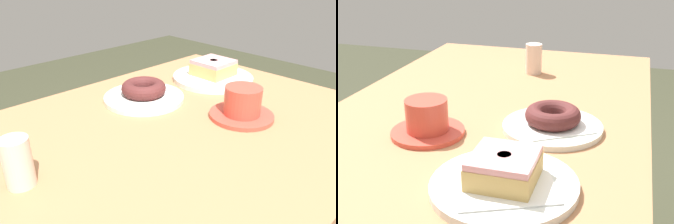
% 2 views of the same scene
% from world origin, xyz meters
% --- Properties ---
extents(table, '(1.09, 0.73, 0.72)m').
position_xyz_m(table, '(0.00, 0.00, 0.65)').
color(table, '#A56E49').
rests_on(table, ground_plane).
extents(plate_chocolate_ring, '(0.21, 0.21, 0.01)m').
position_xyz_m(plate_chocolate_ring, '(0.11, 0.16, 0.73)').
color(plate_chocolate_ring, silver).
rests_on(plate_chocolate_ring, table).
extents(napkin_chocolate_ring, '(0.19, 0.19, 0.00)m').
position_xyz_m(napkin_chocolate_ring, '(0.11, 0.16, 0.73)').
color(napkin_chocolate_ring, white).
rests_on(napkin_chocolate_ring, plate_chocolate_ring).
extents(donut_chocolate_ring, '(0.12, 0.12, 0.04)m').
position_xyz_m(donut_chocolate_ring, '(0.11, 0.16, 0.75)').
color(donut_chocolate_ring, '#4E2120').
rests_on(donut_chocolate_ring, napkin_chocolate_ring).
extents(plate_glazed_square, '(0.24, 0.24, 0.01)m').
position_xyz_m(plate_glazed_square, '(0.36, 0.14, 0.73)').
color(plate_glazed_square, silver).
rests_on(plate_glazed_square, table).
extents(napkin_glazed_square, '(0.21, 0.21, 0.00)m').
position_xyz_m(napkin_glazed_square, '(0.36, 0.14, 0.73)').
color(napkin_glazed_square, white).
rests_on(napkin_glazed_square, plate_glazed_square).
extents(donut_glazed_square, '(0.10, 0.10, 0.05)m').
position_xyz_m(donut_glazed_square, '(0.36, 0.14, 0.76)').
color(donut_glazed_square, tan).
rests_on(donut_glazed_square, napkin_glazed_square).
extents(coffee_cup, '(0.15, 0.15, 0.08)m').
position_xyz_m(coffee_cup, '(0.21, -0.07, 0.75)').
color(coffee_cup, '#CB4536').
rests_on(coffee_cup, table).
extents(sugar_jar, '(0.05, 0.05, 0.09)m').
position_xyz_m(sugar_jar, '(-0.27, 0.03, 0.76)').
color(sugar_jar, beige).
rests_on(sugar_jar, table).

